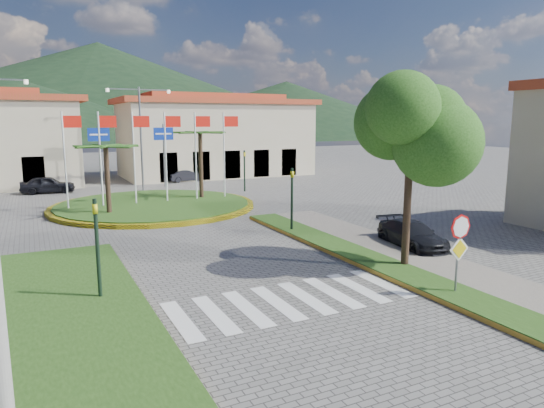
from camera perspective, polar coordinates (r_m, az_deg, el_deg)
name	(u,v)px	position (r m, az deg, el deg)	size (l,w,h in m)	color
ground	(369,356)	(12.18, 11.37, -17.16)	(160.00, 160.00, 0.00)	#615E5C
sidewalk_right	(479,288)	(17.41, 23.21, -9.11)	(4.00, 28.00, 0.15)	gray
verge_right	(452,294)	(16.54, 20.47, -9.86)	(1.60, 28.00, 0.18)	#214313
median_left	(55,312)	(15.47, -24.14, -11.49)	(5.00, 14.00, 0.18)	#214313
crosswalk	(289,300)	(15.24, 1.96, -11.26)	(8.00, 3.00, 0.01)	silver
roundabout_island	(154,205)	(31.69, -13.71, -0.10)	(12.70, 12.70, 6.00)	yellow
stop_sign	(459,241)	(16.12, 21.17, -4.11)	(0.80, 0.11, 2.65)	slate
deciduous_tree	(411,129)	(18.25, 16.04, 8.47)	(3.60, 3.60, 6.80)	black
traffic_light_left	(97,240)	(15.49, -19.90, -4.01)	(0.15, 0.18, 3.20)	black
traffic_light_right	(292,194)	(23.66, 2.35, 1.21)	(0.15, 0.18, 3.20)	black
traffic_light_far	(244,167)	(37.70, -3.26, 4.42)	(0.18, 0.15, 3.20)	black
direction_sign_west	(99,146)	(39.80, -19.66, 6.45)	(1.60, 0.14, 5.20)	slate
direction_sign_east	(164,145)	(40.70, -12.62, 6.84)	(1.60, 0.14, 5.20)	slate
street_lamp_centre	(141,133)	(39.29, -15.18, 8.05)	(4.80, 0.16, 8.00)	slate
building_right	(215,136)	(49.46, -6.68, 7.94)	(19.08, 9.54, 8.05)	#C0B691
hill_far_mid	(100,90)	(170.16, -19.56, 12.49)	(180.00, 180.00, 30.00)	black
hill_far_east	(286,109)	(162.79, 1.71, 11.07)	(120.00, 120.00, 18.00)	black
hill_near_back	(12,110)	(138.55, -28.24, 9.73)	(110.00, 110.00, 16.00)	black
car_dark_a	(48,185)	(40.61, -24.89, 2.09)	(1.55, 3.86, 1.32)	black
car_dark_b	(186,176)	(44.48, -10.10, 3.30)	(1.15, 3.29, 1.08)	black
car_side_right	(412,235)	(21.93, 16.16, -3.50)	(1.62, 3.99, 1.16)	black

